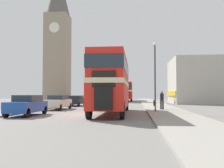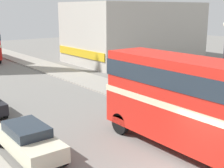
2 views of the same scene
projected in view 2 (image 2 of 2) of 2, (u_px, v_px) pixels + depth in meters
The scene contains 6 objects.
double_decker_bus at pixel (202, 102), 13.56m from camera, with size 2.41×10.91×4.44m.
car_parked_mid at pixel (28, 140), 14.22m from camera, with size 1.74×4.52×1.45m.
pedestrian_walking at pixel (189, 98), 19.73m from camera, with size 0.35×0.35×1.74m.
bicycle_on_pavement at pixel (120, 87), 24.84m from camera, with size 0.05×1.76×0.78m.
street_lamp at pixel (224, 60), 16.41m from camera, with size 0.36×0.36×5.86m.
shop_building_block at pixel (135, 32), 40.50m from camera, with size 16.91×10.08×7.37m.
Camera 2 is at (-8.91, -6.99, 6.57)m, focal length 50.00 mm.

